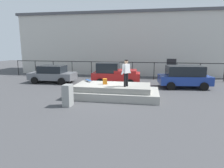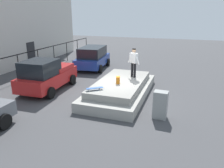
% 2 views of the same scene
% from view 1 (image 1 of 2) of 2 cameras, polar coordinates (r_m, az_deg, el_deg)
% --- Properties ---
extents(ground_plane, '(60.00, 60.00, 0.00)m').
position_cam_1_polar(ground_plane, '(13.48, -1.28, -3.53)').
color(ground_plane, '#424244').
extents(concrete_ledge, '(6.01, 2.90, 0.85)m').
position_cam_1_polar(concrete_ledge, '(13.20, 0.21, -2.11)').
color(concrete_ledge, '#9E9B93').
rests_on(concrete_ledge, ground_plane).
extents(skateboarder, '(0.57, 0.85, 1.68)m').
position_cam_1_polar(skateboarder, '(12.33, 4.11, 3.75)').
color(skateboarder, black).
rests_on(skateboarder, concrete_ledge).
extents(skateboard, '(0.67, 0.78, 0.12)m').
position_cam_1_polar(skateboard, '(14.25, -6.83, 1.09)').
color(skateboard, '#264C8C').
rests_on(skateboard, concrete_ledge).
extents(backpack, '(0.33, 0.28, 0.38)m').
position_cam_1_polar(backpack, '(13.16, -2.05, 0.75)').
color(backpack, orange).
rests_on(backpack, concrete_ledge).
extents(car_grey_sedan_near, '(4.17, 2.24, 1.59)m').
position_cam_1_polar(car_grey_sedan_near, '(19.20, -16.78, 2.84)').
color(car_grey_sedan_near, slate).
rests_on(car_grey_sedan_near, ground_plane).
extents(car_red_pickup_mid, '(4.21, 2.17, 1.93)m').
position_cam_1_polar(car_red_pickup_mid, '(17.46, 0.80, 2.97)').
color(car_red_pickup_mid, '#B21E1E').
rests_on(car_red_pickup_mid, ground_plane).
extents(car_blue_hatchback_far, '(4.21, 2.52, 1.80)m').
position_cam_1_polar(car_blue_hatchback_far, '(17.07, 20.19, 2.11)').
color(car_blue_hatchback_far, navy).
rests_on(car_blue_hatchback_far, ground_plane).
extents(utility_box, '(0.47, 0.62, 1.24)m').
position_cam_1_polar(utility_box, '(11.44, -12.70, -3.23)').
color(utility_box, gray).
rests_on(utility_box, ground_plane).
extents(fence_row, '(24.06, 0.06, 1.77)m').
position_cam_1_polar(fence_row, '(20.51, 2.89, 4.99)').
color(fence_row, black).
rests_on(fence_row, ground_plane).
extents(warehouse_building, '(26.32, 7.25, 7.22)m').
position_cam_1_polar(warehouse_building, '(25.96, 4.58, 11.46)').
color(warehouse_building, beige).
rests_on(warehouse_building, ground_plane).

